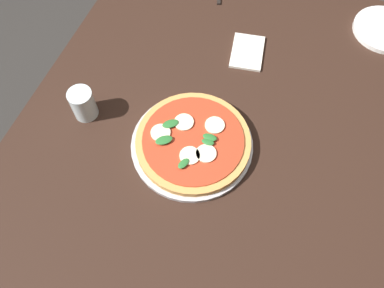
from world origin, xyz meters
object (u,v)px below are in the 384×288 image
object	(u,v)px
glass_cup	(83,104)
dining_table	(219,132)
serving_tray	(192,145)
napkin	(247,52)
pizza	(193,141)

from	to	relation	value
glass_cup	dining_table	bearing A→B (deg)	109.69
dining_table	serving_tray	bearing A→B (deg)	-18.68
dining_table	glass_cup	distance (m)	0.39
serving_tray	glass_cup	distance (m)	0.30
napkin	glass_cup	size ratio (longest dim) A/B	1.50
pizza	serving_tray	bearing A→B (deg)	-54.03
serving_tray	dining_table	bearing A→B (deg)	161.32
dining_table	napkin	xyz separation A→B (m)	(-0.23, 0.01, 0.10)
serving_tray	glass_cup	size ratio (longest dim) A/B	3.56
dining_table	serving_tray	distance (m)	0.16
dining_table	glass_cup	world-z (taller)	glass_cup
pizza	napkin	world-z (taller)	pizza
dining_table	glass_cup	bearing A→B (deg)	-70.31
serving_tray	napkin	xyz separation A→B (m)	(-0.35, 0.05, -0.00)
dining_table	serving_tray	xyz separation A→B (m)	(0.12, -0.04, 0.10)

